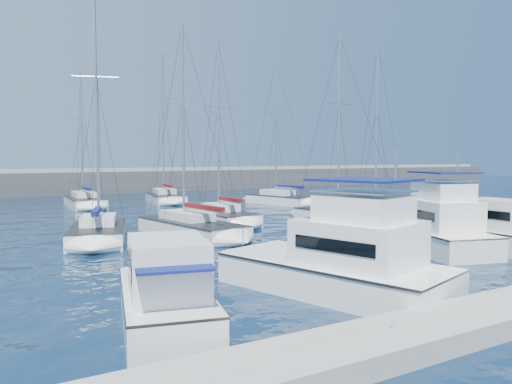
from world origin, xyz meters
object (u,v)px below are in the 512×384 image
motor_yacht_stbd_outer (489,233)px  sailboat_back_c (281,199)px  sailboat_mid_d (346,216)px  motor_yacht_stbd_inner (433,229)px  sailboat_back_b (165,198)px  sailboat_mid_c (223,217)px  motor_yacht_port_inner (343,263)px  sailboat_back_a (85,202)px  sailboat_mid_a (98,232)px  motor_yacht_port_outer (166,299)px  sailboat_mid_b (191,228)px  sailboat_mid_e (379,214)px

motor_yacht_stbd_outer → sailboat_back_c: 28.40m
sailboat_back_c → sailboat_mid_d: bearing=-119.0°
motor_yacht_stbd_inner → sailboat_back_b: bearing=111.2°
motor_yacht_stbd_outer → sailboat_mid_c: bearing=112.8°
sailboat_mid_c → motor_yacht_port_inner: bearing=-105.3°
sailboat_back_a → sailboat_back_b: (8.76, 0.38, 0.04)m
sailboat_back_a → sailboat_back_c: (18.78, -7.74, 0.02)m
motor_yacht_port_inner → motor_yacht_stbd_outer: motor_yacht_port_inner is taller
sailboat_mid_a → sailboat_mid_c: (9.91, 3.13, -0.01)m
sailboat_back_b → sailboat_mid_c: bearing=-88.5°
motor_yacht_port_inner → sailboat_back_a: size_ratio=0.66×
motor_yacht_port_inner → motor_yacht_stbd_inner: (9.99, 4.26, 0.00)m
sailboat_mid_d → motor_yacht_port_outer: bearing=-151.6°
sailboat_mid_b → sailboat_back_a: 22.90m
sailboat_mid_a → sailboat_mid_d: (18.49, -0.89, -0.03)m
sailboat_mid_a → sailboat_mid_b: sailboat_mid_a is taller
sailboat_mid_b → motor_yacht_port_outer: bearing=-124.7°
motor_yacht_port_outer → sailboat_mid_b: (7.60, 16.01, -0.44)m
sailboat_mid_b → sailboat_mid_d: sailboat_mid_d is taller
motor_yacht_stbd_outer → sailboat_mid_d: 12.77m
motor_yacht_port_inner → motor_yacht_stbd_inner: bearing=6.3°
sailboat_mid_c → sailboat_back_c: (12.58, 11.22, -0.00)m
sailboat_back_c → motor_yacht_port_outer: bearing=-142.4°
motor_yacht_stbd_outer → sailboat_mid_a: sailboat_mid_a is taller
sailboat_mid_e → sailboat_mid_c: bearing=-179.7°
motor_yacht_port_outer → sailboat_back_c: (24.41, 31.09, -0.41)m
motor_yacht_port_inner → sailboat_back_a: bearing=75.3°
sailboat_mid_b → sailboat_mid_c: 5.73m
sailboat_mid_a → sailboat_mid_c: bearing=34.5°
motor_yacht_port_outer → motor_yacht_port_inner: 7.06m
motor_yacht_port_outer → sailboat_back_a: (5.63, 38.82, -0.43)m
motor_yacht_stbd_outer → motor_yacht_stbd_inner: bearing=145.0°
sailboat_back_c → sailboat_mid_b: bearing=-152.4°
sailboat_mid_c → sailboat_mid_e: 12.62m
motor_yacht_stbd_inner → sailboat_back_a: bearing=125.3°
sailboat_mid_e → sailboat_back_a: size_ratio=1.01×
sailboat_back_a → motor_yacht_port_outer: bearing=-95.5°
sailboat_mid_d → sailboat_back_b: bearing=95.0°
sailboat_mid_c → sailboat_back_a: bearing=106.7°
motor_yacht_port_inner → sailboat_mid_e: bearing=25.5°
motor_yacht_port_outer → sailboat_back_b: sailboat_back_b is taller
motor_yacht_stbd_inner → sailboat_mid_d: bearing=89.9°
motor_yacht_port_outer → motor_yacht_port_inner: size_ratio=0.70×
motor_yacht_stbd_inner → sailboat_mid_a: 19.29m
motor_yacht_port_inner → motor_yacht_stbd_outer: 12.77m
motor_yacht_stbd_outer → sailboat_back_b: size_ratio=0.41×
motor_yacht_port_outer → sailboat_back_b: size_ratio=0.39×
motor_yacht_port_inner → sailboat_back_a: 38.37m
sailboat_back_a → sailboat_back_b: bearing=5.2°
motor_yacht_stbd_inner → sailboat_mid_e: sailboat_mid_e is taller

